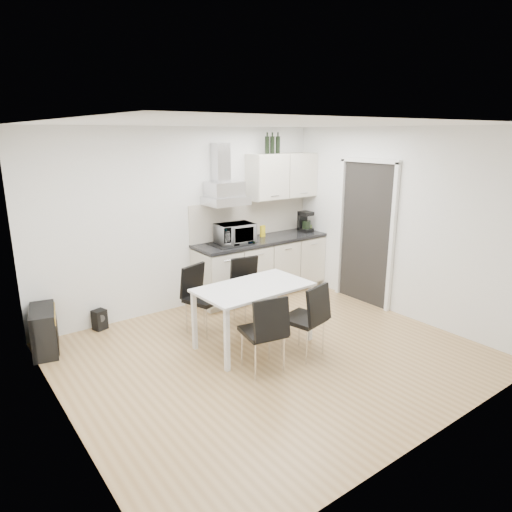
{
  "coord_description": "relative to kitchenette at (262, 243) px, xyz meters",
  "views": [
    {
      "loc": [
        -3.03,
        -3.8,
        2.51
      ],
      "look_at": [
        0.07,
        0.39,
        1.1
      ],
      "focal_mm": 32.0,
      "sensor_mm": 36.0,
      "label": 1
    }
  ],
  "objects": [
    {
      "name": "wall_left",
      "position": [
        -3.44,
        -1.73,
        0.47
      ],
      "size": [
        0.1,
        4.0,
        2.6
      ],
      "primitive_type": "cube",
      "color": "white",
      "rests_on": "ground"
    },
    {
      "name": "dining_table",
      "position": [
        -1.19,
        -1.4,
        -0.17
      ],
      "size": [
        1.38,
        0.82,
        0.75
      ],
      "rotation": [
        0.0,
        0.0,
        0.03
      ],
      "color": "white",
      "rests_on": "ground"
    },
    {
      "name": "wall_front",
      "position": [
        -1.19,
        -3.73,
        0.47
      ],
      "size": [
        4.5,
        0.1,
        2.6
      ],
      "primitive_type": "cube",
      "color": "white",
      "rests_on": "ground"
    },
    {
      "name": "wall_back",
      "position": [
        -1.19,
        0.27,
        0.47
      ],
      "size": [
        4.5,
        0.1,
        2.6
      ],
      "primitive_type": "cube",
      "color": "white",
      "rests_on": "ground"
    },
    {
      "name": "ceiling",
      "position": [
        -1.19,
        -1.73,
        1.77
      ],
      "size": [
        4.5,
        4.5,
        0.0
      ],
      "primitive_type": "plane",
      "color": "white",
      "rests_on": "wall_back"
    },
    {
      "name": "chair_near_right",
      "position": [
        -0.9,
        -1.96,
        -0.39
      ],
      "size": [
        0.54,
        0.59,
        0.88
      ],
      "primitive_type": null,
      "rotation": [
        0.0,
        0.0,
        0.23
      ],
      "color": "black",
      "rests_on": "ground"
    },
    {
      "name": "ground",
      "position": [
        -1.19,
        -1.73,
        -0.83
      ],
      "size": [
        4.5,
        4.5,
        0.0
      ],
      "primitive_type": "plane",
      "color": "tan",
      "rests_on": "ground"
    },
    {
      "name": "kitchenette",
      "position": [
        0.0,
        0.0,
        0.0
      ],
      "size": [
        2.22,
        0.64,
        2.52
      ],
      "color": "beige",
      "rests_on": "ground"
    },
    {
      "name": "wall_right",
      "position": [
        1.06,
        -1.73,
        0.47
      ],
      "size": [
        0.1,
        4.0,
        2.6
      ],
      "primitive_type": "cube",
      "color": "white",
      "rests_on": "ground"
    },
    {
      "name": "chair_far_left",
      "position": [
        -1.48,
        -0.74,
        -0.39
      ],
      "size": [
        0.58,
        0.62,
        0.88
      ],
      "primitive_type": null,
      "rotation": [
        0.0,
        0.0,
        3.47
      ],
      "color": "black",
      "rests_on": "ground"
    },
    {
      "name": "floor_speaker",
      "position": [
        -2.56,
        0.17,
        -0.7
      ],
      "size": [
        0.2,
        0.19,
        0.27
      ],
      "primitive_type": "cube",
      "rotation": [
        0.0,
        0.0,
        0.31
      ],
      "color": "black",
      "rests_on": "ground"
    },
    {
      "name": "chair_far_right",
      "position": [
        -0.82,
        -0.83,
        -0.39
      ],
      "size": [
        0.51,
        0.56,
        0.88
      ],
      "primitive_type": null,
      "rotation": [
        0.0,
        0.0,
        3.0
      ],
      "color": "black",
      "rests_on": "ground"
    },
    {
      "name": "guitar_amp",
      "position": [
        -3.29,
        -0.08,
        -0.56
      ],
      "size": [
        0.41,
        0.68,
        0.53
      ],
      "rotation": [
        0.0,
        0.0,
        -0.22
      ],
      "color": "black",
      "rests_on": "ground"
    },
    {
      "name": "chair_near_left",
      "position": [
        -1.48,
        -1.96,
        -0.39
      ],
      "size": [
        0.52,
        0.57,
        0.88
      ],
      "primitive_type": null,
      "rotation": [
        0.0,
        0.0,
        -0.18
      ],
      "color": "black",
      "rests_on": "ground"
    },
    {
      "name": "doorway",
      "position": [
        1.02,
        -1.18,
        0.22
      ],
      "size": [
        0.08,
        1.04,
        2.1
      ],
      "primitive_type": "cube",
      "color": "white",
      "rests_on": "ground"
    }
  ]
}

